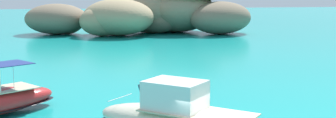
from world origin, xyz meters
TOP-DOWN VIEW (x-y plane):
  - islet_large at (12.32, 65.32)m, footprint 29.58×27.68m
  - islet_small at (-3.60, 62.29)m, footprint 27.97×22.05m

SIDE VIEW (x-z plane):
  - islet_small at x=-3.60m, z-range -0.30..6.42m
  - islet_large at x=12.32m, z-range -0.38..8.44m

